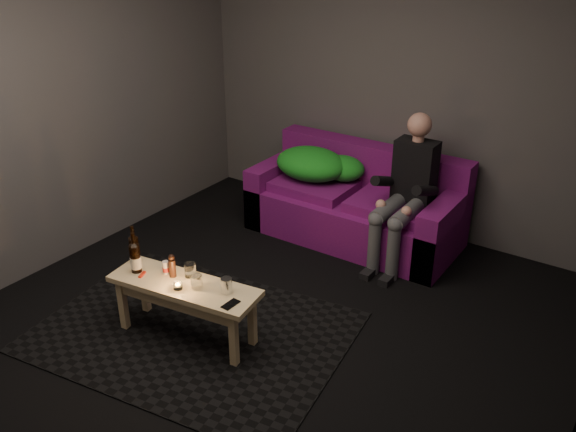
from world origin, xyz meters
name	(u,v)px	position (x,y,z in m)	size (l,w,h in m)	color
floor	(247,343)	(0.00, 0.00, 0.00)	(4.50, 4.50, 0.00)	black
room	(286,90)	(0.00, 0.47, 1.64)	(4.50, 4.50, 4.50)	silver
rug	(193,332)	(-0.39, -0.12, 0.00)	(2.09, 1.52, 0.01)	black
sofa	(357,206)	(-0.16, 1.81, 0.29)	(1.84, 0.83, 0.79)	#680E6E
green_blanket	(317,165)	(-0.57, 1.81, 0.60)	(0.81, 0.55, 0.28)	#1C9F1D
person	(406,189)	(0.36, 1.66, 0.64)	(0.33, 0.76, 1.23)	black
coffee_table	(185,293)	(-0.39, -0.17, 0.35)	(1.08, 0.47, 0.43)	#E8CB87
beer_bottle_a	(134,249)	(-0.87, -0.14, 0.53)	(0.07, 0.07, 0.27)	black
beer_bottle_b	(135,257)	(-0.76, -0.23, 0.54)	(0.07, 0.07, 0.29)	black
salt_shaker	(166,267)	(-0.57, -0.14, 0.47)	(0.04, 0.04, 0.09)	silver
pepper_mill	(172,268)	(-0.51, -0.14, 0.49)	(0.05, 0.05, 0.13)	black
tumbler_back	(190,270)	(-0.41, -0.07, 0.47)	(0.08, 0.08, 0.09)	white
tealight	(178,286)	(-0.37, -0.24, 0.45)	(0.06, 0.06, 0.05)	white
tumbler_front	(197,282)	(-0.27, -0.16, 0.47)	(0.08, 0.08, 0.09)	white
steel_cup	(227,285)	(-0.08, -0.09, 0.48)	(0.07, 0.07, 0.10)	silver
smartphone	(231,304)	(0.03, -0.19, 0.43)	(0.06, 0.12, 0.01)	black
red_lighter	(142,274)	(-0.69, -0.25, 0.43)	(0.02, 0.08, 0.01)	red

